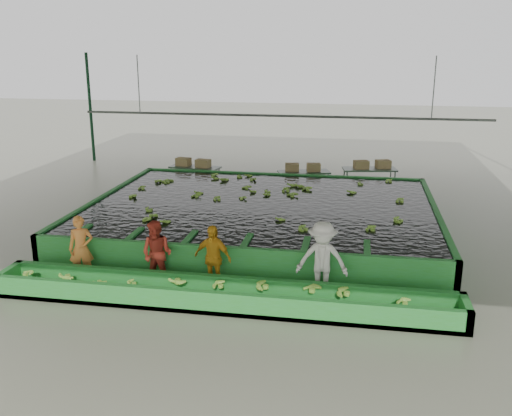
% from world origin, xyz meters
% --- Properties ---
extents(ground, '(80.00, 80.00, 0.00)m').
position_xyz_m(ground, '(0.00, 0.00, 0.00)').
color(ground, gray).
rests_on(ground, ground).
extents(shed_roof, '(20.00, 22.00, 0.04)m').
position_xyz_m(shed_roof, '(0.00, 0.00, 5.00)').
color(shed_roof, gray).
rests_on(shed_roof, shed_posts).
extents(shed_posts, '(20.00, 22.00, 5.00)m').
position_xyz_m(shed_posts, '(0.00, 0.00, 2.50)').
color(shed_posts, black).
rests_on(shed_posts, ground).
extents(flotation_tank, '(10.00, 8.00, 0.90)m').
position_xyz_m(flotation_tank, '(0.00, 1.50, 0.45)').
color(flotation_tank, '#26812F').
rests_on(flotation_tank, ground).
extents(tank_water, '(9.70, 7.70, 0.00)m').
position_xyz_m(tank_water, '(0.00, 1.50, 0.85)').
color(tank_water, black).
rests_on(tank_water, flotation_tank).
extents(sorting_trough, '(10.00, 1.00, 0.50)m').
position_xyz_m(sorting_trough, '(0.00, -3.60, 0.25)').
color(sorting_trough, '#26812F').
rests_on(sorting_trough, ground).
extents(cableway_rail, '(0.08, 0.08, 14.00)m').
position_xyz_m(cableway_rail, '(0.00, 5.00, 3.00)').
color(cableway_rail, '#59605B').
rests_on(cableway_rail, shed_roof).
extents(rail_hanger_left, '(0.04, 0.04, 2.00)m').
position_xyz_m(rail_hanger_left, '(-5.00, 5.00, 4.00)').
color(rail_hanger_left, '#59605B').
rests_on(rail_hanger_left, shed_roof).
extents(rail_hanger_right, '(0.04, 0.04, 2.00)m').
position_xyz_m(rail_hanger_right, '(5.00, 5.00, 4.00)').
color(rail_hanger_right, '#59605B').
rests_on(rail_hanger_right, shed_roof).
extents(worker_a, '(0.66, 0.55, 1.55)m').
position_xyz_m(worker_a, '(-3.54, -2.80, 0.77)').
color(worker_a, orange).
rests_on(worker_a, ground).
extents(worker_b, '(0.82, 0.68, 1.53)m').
position_xyz_m(worker_b, '(-1.69, -2.80, 0.77)').
color(worker_b, '#B23423').
rests_on(worker_b, ground).
extents(worker_c, '(0.95, 0.56, 1.52)m').
position_xyz_m(worker_c, '(-0.39, -2.80, 0.76)').
color(worker_c, orange).
rests_on(worker_c, ground).
extents(worker_d, '(1.13, 0.66, 1.73)m').
position_xyz_m(worker_d, '(2.04, -2.80, 0.87)').
color(worker_d, beige).
rests_on(worker_d, ground).
extents(packing_table_left, '(2.00, 1.06, 0.86)m').
position_xyz_m(packing_table_left, '(-3.39, 6.22, 0.43)').
color(packing_table_left, '#59605B').
rests_on(packing_table_left, ground).
extents(packing_table_mid, '(2.02, 1.29, 0.85)m').
position_xyz_m(packing_table_mid, '(0.78, 6.14, 0.43)').
color(packing_table_mid, '#59605B').
rests_on(packing_table_mid, ground).
extents(packing_table_right, '(2.07, 1.11, 0.89)m').
position_xyz_m(packing_table_right, '(3.16, 6.90, 0.45)').
color(packing_table_right, '#59605B').
rests_on(packing_table_right, ground).
extents(box_stack_left, '(1.42, 0.64, 0.29)m').
position_xyz_m(box_stack_left, '(-3.46, 6.23, 0.87)').
color(box_stack_left, olive).
rests_on(box_stack_left, packing_table_left).
extents(box_stack_mid, '(1.33, 0.58, 0.28)m').
position_xyz_m(box_stack_mid, '(0.73, 6.20, 0.85)').
color(box_stack_mid, olive).
rests_on(box_stack_mid, packing_table_mid).
extents(box_stack_right, '(1.43, 0.78, 0.30)m').
position_xyz_m(box_stack_right, '(3.25, 6.94, 0.89)').
color(box_stack_right, olive).
rests_on(box_stack_right, packing_table_right).
extents(floating_bananas, '(9.06, 6.18, 0.12)m').
position_xyz_m(floating_bananas, '(0.00, 2.30, 0.85)').
color(floating_bananas, '#83BB3A').
rests_on(floating_bananas, tank_water).
extents(trough_bananas, '(9.06, 0.60, 0.12)m').
position_xyz_m(trough_bananas, '(0.00, -3.60, 0.40)').
color(trough_bananas, '#83BB3A').
rests_on(trough_bananas, sorting_trough).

